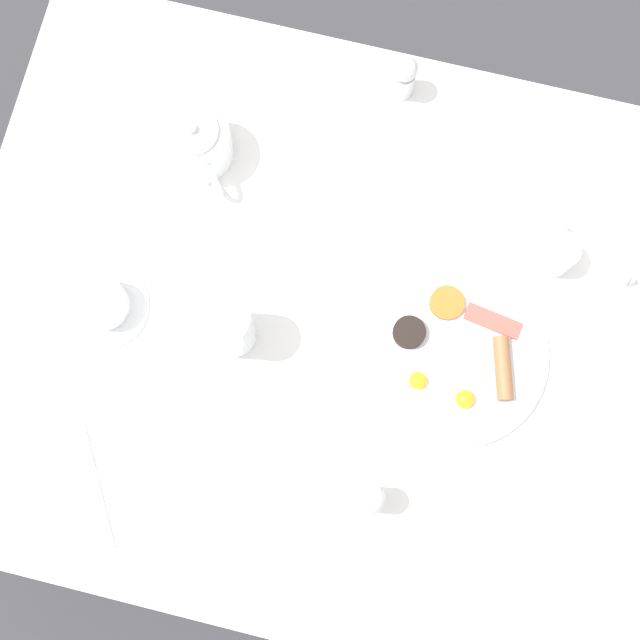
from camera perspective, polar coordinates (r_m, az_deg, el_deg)
The scene contains 12 objects.
ground_plane at distance 2.15m, azimuth 0.00°, elevation -3.77°, with size 8.00×8.00×0.00m, color #333338.
table at distance 1.51m, azimuth 0.00°, elevation -0.59°, with size 0.99×1.20×0.71m.
breakfast_plate at distance 1.45m, azimuth 8.61°, elevation -2.10°, with size 0.30×0.30×0.04m.
teapot_near at distance 1.50m, azimuth -7.92°, elevation 11.18°, with size 0.16×0.14×0.11m.
teacup_with_saucer_left at distance 1.47m, azimuth -13.76°, elevation 1.04°, with size 0.14×0.14×0.06m.
water_glass_tall at distance 1.38m, azimuth -5.86°, elevation -0.43°, with size 0.08×0.08×0.14m.
creamer_jug at distance 1.49m, azimuth 14.90°, elevation 4.14°, with size 0.09×0.06×0.07m.
pepper_grinder at distance 1.37m, azimuth 3.24°, elevation -11.38°, with size 0.04×0.04×0.10m.
salt_grinder at distance 1.54m, azimuth 5.36°, elevation 15.28°, with size 0.04×0.04×0.10m.
napkin_folded at distance 1.47m, azimuth 15.82°, elevation -11.68°, with size 0.10×0.16×0.01m.
fork_by_plate at distance 1.55m, azimuth 11.30°, elevation 9.65°, with size 0.11×0.16×0.00m.
knife_by_plate at distance 1.46m, azimuth -14.18°, elevation -10.23°, with size 0.19×0.12×0.00m.
Camera 1 is at (-0.27, -0.07, 2.13)m, focal length 50.00 mm.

